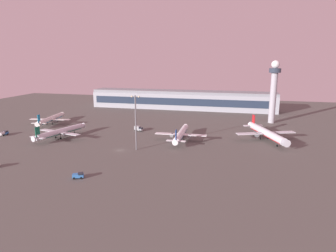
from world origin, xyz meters
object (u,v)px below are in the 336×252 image
(airplane_mid_apron, at_px, (181,134))
(catering_truck, at_px, (139,128))
(airplane_taxiway_distant, at_px, (266,133))
(maintenance_van, at_px, (78,175))
(airplane_far_stand, at_px, (60,132))
(apron_light_central, at_px, (136,119))
(airplane_terminal_side, at_px, (50,119))
(fuel_truck, at_px, (4,133))
(control_tower, at_px, (274,88))

(airplane_mid_apron, distance_m, catering_truck, 34.23)
(airplane_taxiway_distant, distance_m, maintenance_van, 105.02)
(airplane_far_stand, xyz_separation_m, apron_light_central, (50.39, -11.04, 11.99))
(airplane_far_stand, height_order, maintenance_van, airplane_far_stand)
(airplane_mid_apron, relative_size, maintenance_van, 8.15)
(airplane_terminal_side, distance_m, apron_light_central, 90.19)
(airplane_far_stand, xyz_separation_m, maintenance_van, (41.21, -51.46, -2.45))
(airplane_terminal_side, height_order, fuel_truck, airplane_terminal_side)
(control_tower, relative_size, fuel_truck, 6.70)
(airplane_mid_apron, distance_m, airplane_taxiway_distant, 47.92)
(airplane_far_stand, bearing_deg, catering_truck, 49.52)
(airplane_mid_apron, relative_size, apron_light_central, 1.35)
(airplane_taxiway_distant, bearing_deg, apron_light_central, 5.57)
(apron_light_central, bearing_deg, fuel_truck, 174.45)
(control_tower, bearing_deg, fuel_truck, -154.57)
(airplane_far_stand, distance_m, catering_truck, 46.91)
(airplane_taxiway_distant, relative_size, fuel_truck, 6.41)
(airplane_far_stand, height_order, apron_light_central, apron_light_central)
(airplane_terminal_side, relative_size, fuel_truck, 5.64)
(airplane_mid_apron, bearing_deg, fuel_truck, -174.36)
(control_tower, height_order, airplane_far_stand, control_tower)
(fuel_truck, bearing_deg, airplane_far_stand, -3.83)
(airplane_mid_apron, xyz_separation_m, apron_light_central, (-18.32, -22.65, 12.01))
(maintenance_van, bearing_deg, control_tower, 125.02)
(airplane_terminal_side, relative_size, catering_truck, 6.05)
(maintenance_van, distance_m, apron_light_central, 43.90)
(fuel_truck, bearing_deg, airplane_taxiway_distant, 1.67)
(maintenance_van, xyz_separation_m, fuel_truck, (-77.70, 48.88, 0.19))
(airplane_far_stand, height_order, airplane_mid_apron, airplane_far_stand)
(control_tower, distance_m, maintenance_van, 150.39)
(control_tower, height_order, catering_truck, control_tower)
(airplane_far_stand, xyz_separation_m, airplane_terminal_side, (-28.20, 31.53, -0.05))
(airplane_terminal_side, bearing_deg, apron_light_central, -36.01)
(control_tower, xyz_separation_m, airplane_mid_apron, (-53.60, -61.31, -21.46))
(apron_light_central, bearing_deg, airplane_terminal_side, 151.56)
(airplane_terminal_side, bearing_deg, airplane_taxiway_distant, -11.00)
(airplane_mid_apron, bearing_deg, apron_light_central, -131.01)
(apron_light_central, bearing_deg, airplane_taxiway_distant, 27.65)
(control_tower, xyz_separation_m, apron_light_central, (-71.92, -83.95, -9.45))
(airplane_mid_apron, relative_size, airplane_terminal_side, 1.01)
(airplane_taxiway_distant, distance_m, fuel_truck, 153.91)
(control_tower, bearing_deg, airplane_terminal_side, -164.63)
(fuel_truck, xyz_separation_m, apron_light_central, (86.88, -8.45, 14.26))
(airplane_far_stand, distance_m, airplane_mid_apron, 69.68)
(fuel_truck, distance_m, apron_light_central, 88.45)
(airplane_mid_apron, distance_m, apron_light_central, 31.50)
(airplane_terminal_side, bearing_deg, airplane_far_stand, -55.76)
(airplane_terminal_side, distance_m, maintenance_van, 108.22)
(fuel_truck, bearing_deg, airplane_mid_apron, -0.20)
(airplane_mid_apron, xyz_separation_m, airplane_terminal_side, (-96.91, 19.92, -0.04))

